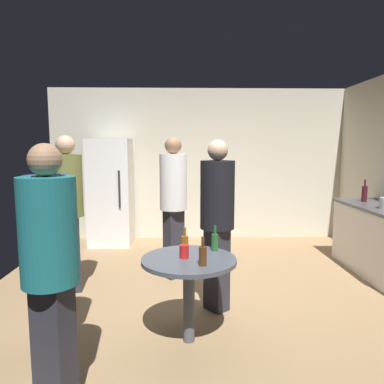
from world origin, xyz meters
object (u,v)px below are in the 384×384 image
Objects in this scene: beer_bottle_amber at (185,244)px; person_in_navy_shirt at (49,237)px; plastic_cup_red at (184,251)px; beer_bottle_green at (215,241)px; person_in_teal_shirt at (50,259)px; beer_bottle_brown at (203,255)px; person_in_olive_shirt at (68,201)px; person_in_white_shirt at (173,196)px; foreground_table at (189,270)px; person_in_black_shirt at (217,212)px; wine_bottle_on_counter at (364,193)px; refrigerator at (111,192)px.

person_in_navy_shirt reaches higher than beer_bottle_amber.
plastic_cup_red is 0.07× the size of person_in_navy_shirt.
person_in_teal_shirt reaches higher than beer_bottle_green.
beer_bottle_brown is 1.14m from person_in_teal_shirt.
plastic_cup_red is (-0.28, -0.20, -0.03)m from beer_bottle_green.
person_in_olive_shirt reaches higher than beer_bottle_green.
person_in_white_shirt is 1.00× the size of person_in_olive_shirt.
beer_bottle_brown is at bearing -60.93° from foreground_table.
person_in_white_shirt reaches higher than person_in_black_shirt.
person_in_teal_shirt is at bearing -57.19° from person_in_navy_shirt.
wine_bottle_on_counter is 1.35× the size of beer_bottle_brown.
foreground_table is 1.16m from person_in_navy_shirt.
beer_bottle_brown is 0.13× the size of person_in_olive_shirt.
person_in_teal_shirt is at bearing -132.05° from beer_bottle_amber.
person_in_black_shirt is at bearing 38.71° from person_in_navy_shirt.
foreground_table is 0.45× the size of person_in_white_shirt.
person_in_white_shirt reaches higher than beer_bottle_green.
beer_bottle_brown reaches higher than foreground_table.
person_in_olive_shirt is at bearing -56.43° from person_in_black_shirt.
person_in_navy_shirt is at bearing 42.07° from person_in_teal_shirt.
foreground_table is 3.48× the size of beer_bottle_green.
person_in_navy_shirt is (0.23, -1.21, -0.10)m from person_in_olive_shirt.
wine_bottle_on_counter is 0.19× the size of person_in_navy_shirt.
foreground_table is 0.46× the size of person_in_black_shirt.
foreground_table is at bearing -27.04° from person_in_teal_shirt.
person_in_teal_shirt is at bearing -3.60° from person_in_olive_shirt.
person_in_navy_shirt reaches higher than foreground_table.
person_in_olive_shirt reaches higher than foreground_table.
person_in_teal_shirt is (0.49, -1.87, -0.07)m from person_in_olive_shirt.
wine_bottle_on_counter is at bearing 37.79° from plastic_cup_red.
foreground_table is 0.48× the size of person_in_teal_shirt.
person_in_black_shirt is at bearing 54.04° from beer_bottle_amber.
beer_bottle_green is (-2.26, -1.76, -0.20)m from wine_bottle_on_counter.
person_in_white_shirt is (-0.40, 1.32, 0.23)m from beer_bottle_green.
person_in_olive_shirt is at bearing 140.74° from foreground_table.
wine_bottle_on_counter is at bearing 42.19° from beer_bottle_brown.
person_in_black_shirt is at bearing -147.89° from wine_bottle_on_counter.
person_in_black_shirt reaches higher than beer_bottle_green.
foreground_table is 1.59m from person_in_white_shirt.
person_in_white_shirt reaches higher than plastic_cup_red.
person_in_navy_shirt is at bearing -7.25° from person_in_olive_shirt.
refrigerator is at bearing 162.70° from wine_bottle_on_counter.
plastic_cup_red is 0.71m from person_in_black_shirt.
person_in_white_shirt is 1.09× the size of person_in_navy_shirt.
beer_bottle_amber reaches higher than plastic_cup_red.
beer_bottle_green is (0.27, 0.07, 0.00)m from beer_bottle_amber.
wine_bottle_on_counter is (3.77, -1.18, 0.12)m from refrigerator.
beer_bottle_green is 1.39m from person_in_navy_shirt.
person_in_navy_shirt is at bearing -166.31° from beer_bottle_amber.
refrigerator is 1.04× the size of person_in_black_shirt.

